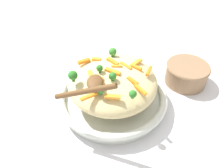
% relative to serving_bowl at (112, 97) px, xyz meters
% --- Properties ---
extents(ground_plane, '(2.40, 2.40, 0.00)m').
position_rel_serving_bowl_xyz_m(ground_plane, '(0.00, 0.00, -0.03)').
color(ground_plane, silver).
extents(serving_bowl, '(0.31, 0.31, 0.05)m').
position_rel_serving_bowl_xyz_m(serving_bowl, '(0.00, 0.00, 0.00)').
color(serving_bowl, silver).
rests_on(serving_bowl, ground_plane).
extents(pasta_mound, '(0.25, 0.24, 0.09)m').
position_rel_serving_bowl_xyz_m(pasta_mound, '(0.00, 0.00, 0.06)').
color(pasta_mound, '#DBC689').
rests_on(pasta_mound, serving_bowl).
extents(carrot_piece_0, '(0.03, 0.04, 0.01)m').
position_rel_serving_bowl_xyz_m(carrot_piece_0, '(0.10, -0.05, 0.10)').
color(carrot_piece_0, orange).
rests_on(carrot_piece_0, pasta_mound).
extents(carrot_piece_1, '(0.04, 0.03, 0.01)m').
position_rel_serving_bowl_xyz_m(carrot_piece_1, '(0.07, 0.07, 0.10)').
color(carrot_piece_1, orange).
rests_on(carrot_piece_1, pasta_mound).
extents(carrot_piece_2, '(0.03, 0.04, 0.01)m').
position_rel_serving_bowl_xyz_m(carrot_piece_2, '(0.01, 0.00, 0.10)').
color(carrot_piece_2, orange).
rests_on(carrot_piece_2, pasta_mound).
extents(carrot_piece_3, '(0.04, 0.02, 0.01)m').
position_rel_serving_bowl_xyz_m(carrot_piece_3, '(0.02, -0.06, 0.10)').
color(carrot_piece_3, orange).
rests_on(carrot_piece_3, pasta_mound).
extents(carrot_piece_4, '(0.03, 0.03, 0.01)m').
position_rel_serving_bowl_xyz_m(carrot_piece_4, '(-0.02, 0.03, 0.10)').
color(carrot_piece_4, orange).
rests_on(carrot_piece_4, pasta_mound).
extents(carrot_piece_5, '(0.01, 0.03, 0.01)m').
position_rel_serving_bowl_xyz_m(carrot_piece_5, '(-0.01, 0.01, 0.10)').
color(carrot_piece_5, orange).
rests_on(carrot_piece_5, pasta_mound).
extents(carrot_piece_6, '(0.01, 0.03, 0.01)m').
position_rel_serving_bowl_xyz_m(carrot_piece_6, '(-0.05, -0.04, 0.10)').
color(carrot_piece_6, orange).
rests_on(carrot_piece_6, pasta_mound).
extents(carrot_piece_7, '(0.03, 0.04, 0.01)m').
position_rel_serving_bowl_xyz_m(carrot_piece_7, '(-0.04, -0.08, 0.10)').
color(carrot_piece_7, orange).
rests_on(carrot_piece_7, pasta_mound).
extents(carrot_piece_8, '(0.02, 0.03, 0.01)m').
position_rel_serving_bowl_xyz_m(carrot_piece_8, '(-0.01, 0.06, 0.10)').
color(carrot_piece_8, orange).
rests_on(carrot_piece_8, pasta_mound).
extents(carrot_piece_9, '(0.03, 0.03, 0.01)m').
position_rel_serving_bowl_xyz_m(carrot_piece_9, '(0.04, 0.05, 0.10)').
color(carrot_piece_9, orange).
rests_on(carrot_piece_9, pasta_mound).
extents(carrot_piece_10, '(0.04, 0.02, 0.01)m').
position_rel_serving_bowl_xyz_m(carrot_piece_10, '(0.00, 0.10, 0.10)').
color(carrot_piece_10, orange).
rests_on(carrot_piece_10, pasta_mound).
extents(carrot_piece_11, '(0.01, 0.04, 0.01)m').
position_rel_serving_bowl_xyz_m(carrot_piece_11, '(0.10, -0.00, 0.10)').
color(carrot_piece_11, orange).
rests_on(carrot_piece_11, pasta_mound).
extents(carrot_piece_12, '(0.04, 0.03, 0.01)m').
position_rel_serving_bowl_xyz_m(carrot_piece_12, '(-0.03, -0.00, 0.10)').
color(carrot_piece_12, orange).
rests_on(carrot_piece_12, pasta_mound).
extents(carrot_piece_13, '(0.04, 0.04, 0.01)m').
position_rel_serving_bowl_xyz_m(carrot_piece_13, '(-0.03, 0.06, 0.10)').
color(carrot_piece_13, orange).
rests_on(carrot_piece_13, pasta_mound).
extents(carrot_piece_14, '(0.03, 0.01, 0.01)m').
position_rel_serving_bowl_xyz_m(carrot_piece_14, '(0.05, -0.03, 0.10)').
color(carrot_piece_14, orange).
rests_on(carrot_piece_14, pasta_mound).
extents(broccoli_floret_0, '(0.02, 0.02, 0.02)m').
position_rel_serving_bowl_xyz_m(broccoli_floret_0, '(0.01, -0.03, 0.11)').
color(broccoli_floret_0, '#296820').
rests_on(broccoli_floret_0, pasta_mound).
extents(broccoli_floret_1, '(0.02, 0.02, 0.02)m').
position_rel_serving_bowl_xyz_m(broccoli_floret_1, '(0.08, -0.03, 0.11)').
color(broccoli_floret_1, '#296820').
rests_on(broccoli_floret_1, pasta_mound).
extents(broccoli_floret_2, '(0.02, 0.02, 0.02)m').
position_rel_serving_bowl_xyz_m(broccoli_floret_2, '(0.10, 0.05, 0.11)').
color(broccoli_floret_2, '#296820').
rests_on(broccoli_floret_2, pasta_mound).
extents(broccoli_floret_3, '(0.02, 0.02, 0.02)m').
position_rel_serving_bowl_xyz_m(broccoli_floret_3, '(0.04, 0.00, 0.11)').
color(broccoli_floret_3, '#296820').
rests_on(broccoli_floret_3, pasta_mound).
extents(broccoli_floret_4, '(0.02, 0.02, 0.03)m').
position_rel_serving_bowl_xyz_m(broccoli_floret_4, '(0.04, -0.10, 0.11)').
color(broccoli_floret_4, '#296820').
rests_on(broccoli_floret_4, pasta_mound).
extents(broccoli_floret_5, '(0.02, 0.02, 0.03)m').
position_rel_serving_bowl_xyz_m(broccoli_floret_5, '(-0.07, -0.00, 0.11)').
color(broccoli_floret_5, '#377928').
rests_on(broccoli_floret_5, pasta_mound).
extents(serving_spoon, '(0.12, 0.14, 0.08)m').
position_rel_serving_bowl_xyz_m(serving_spoon, '(0.08, -0.05, 0.12)').
color(serving_spoon, brown).
rests_on(serving_spoon, pasta_mound).
extents(companion_bowl, '(0.14, 0.14, 0.07)m').
position_rel_serving_bowl_xyz_m(companion_bowl, '(-0.10, 0.24, 0.01)').
color(companion_bowl, '#8C6B4C').
rests_on(companion_bowl, ground_plane).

